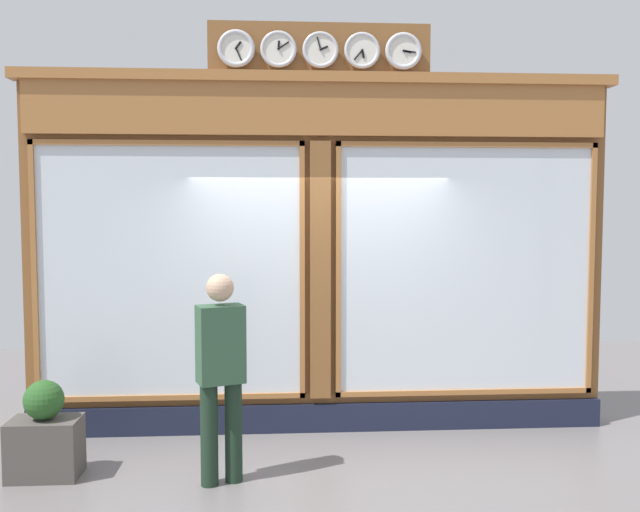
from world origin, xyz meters
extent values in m
cube|color=brown|center=(0.00, -0.15, 1.70)|extent=(5.66, 0.30, 3.40)
cube|color=#191E33|center=(0.00, 0.02, 0.14)|extent=(5.66, 0.08, 0.28)
cube|color=#A56936|center=(0.00, 0.04, 3.15)|extent=(5.55, 0.08, 0.50)
cube|color=#A56936|center=(0.00, 0.02, 3.45)|extent=(5.78, 0.20, 0.10)
cube|color=silver|center=(-1.44, 0.01, 1.60)|extent=(2.48, 0.02, 2.40)
cube|color=#A56936|center=(-1.44, 0.04, 2.82)|extent=(2.58, 0.04, 0.05)
cube|color=#A56936|center=(-1.44, 0.04, 0.37)|extent=(2.58, 0.04, 0.05)
cube|color=#A56936|center=(-2.71, 0.04, 1.60)|extent=(0.05, 0.04, 2.50)
cube|color=#A56936|center=(-0.18, 0.04, 1.60)|extent=(0.05, 0.04, 2.50)
cube|color=silver|center=(1.44, 0.01, 1.60)|extent=(2.48, 0.02, 2.40)
cube|color=#A56936|center=(1.44, 0.04, 2.82)|extent=(2.58, 0.04, 0.05)
cube|color=#A56936|center=(1.44, 0.04, 0.37)|extent=(2.58, 0.04, 0.05)
cube|color=#A56936|center=(2.71, 0.04, 1.60)|extent=(0.05, 0.04, 2.50)
cube|color=#A56936|center=(0.18, 0.04, 1.60)|extent=(0.05, 0.04, 2.50)
cube|color=brown|center=(0.00, 0.03, 1.60)|extent=(0.20, 0.10, 2.50)
cube|color=brown|center=(0.00, -0.02, 3.70)|extent=(2.13, 0.06, 0.54)
cylinder|color=white|center=(-0.79, 0.06, 3.70)|extent=(0.28, 0.02, 0.28)
torus|color=silver|center=(-0.79, 0.06, 3.70)|extent=(0.35, 0.05, 0.35)
cube|color=black|center=(-0.83, 0.07, 3.69)|extent=(0.08, 0.01, 0.03)
cube|color=black|center=(-0.85, 0.07, 3.69)|extent=(0.12, 0.01, 0.03)
sphere|color=black|center=(-0.79, 0.08, 3.70)|extent=(0.02, 0.02, 0.02)
cylinder|color=white|center=(-0.40, 0.06, 3.70)|extent=(0.28, 0.02, 0.28)
torus|color=silver|center=(-0.40, 0.06, 3.70)|extent=(0.34, 0.04, 0.34)
cube|color=black|center=(-0.40, 0.07, 3.66)|extent=(0.03, 0.01, 0.08)
cube|color=black|center=(-0.36, 0.07, 3.65)|extent=(0.09, 0.01, 0.10)
sphere|color=black|center=(-0.40, 0.08, 3.70)|extent=(0.02, 0.02, 0.02)
cylinder|color=white|center=(0.00, 0.06, 3.70)|extent=(0.28, 0.02, 0.28)
torus|color=silver|center=(0.00, 0.06, 3.70)|extent=(0.34, 0.04, 0.34)
cube|color=black|center=(-0.04, 0.07, 3.71)|extent=(0.08, 0.01, 0.05)
cube|color=black|center=(0.02, 0.07, 3.76)|extent=(0.04, 0.01, 0.12)
sphere|color=black|center=(0.00, 0.08, 3.70)|extent=(0.02, 0.02, 0.02)
cylinder|color=white|center=(0.40, 0.06, 3.70)|extent=(0.28, 0.02, 0.28)
torus|color=silver|center=(0.40, 0.06, 3.70)|extent=(0.34, 0.04, 0.34)
cube|color=black|center=(0.39, 0.07, 3.74)|extent=(0.02, 0.01, 0.08)
cube|color=black|center=(0.35, 0.07, 3.73)|extent=(0.10, 0.01, 0.08)
sphere|color=black|center=(0.40, 0.08, 3.70)|extent=(0.02, 0.02, 0.02)
cylinder|color=white|center=(0.79, 0.06, 3.70)|extent=(0.28, 0.02, 0.28)
torus|color=silver|center=(0.79, 0.06, 3.70)|extent=(0.35, 0.05, 0.35)
cube|color=black|center=(0.77, 0.07, 3.73)|extent=(0.06, 0.01, 0.07)
cube|color=black|center=(0.77, 0.07, 3.64)|extent=(0.06, 0.01, 0.11)
sphere|color=black|center=(0.79, 0.08, 3.70)|extent=(0.02, 0.02, 0.02)
cylinder|color=#1C2F21|center=(0.96, 1.26, 0.41)|extent=(0.14, 0.14, 0.82)
cylinder|color=#1C2F21|center=(0.78, 1.19, 0.41)|extent=(0.14, 0.14, 0.82)
cube|color=#33563D|center=(0.87, 1.22, 1.13)|extent=(0.41, 0.33, 0.62)
sphere|color=tan|center=(0.87, 1.22, 1.58)|extent=(0.22, 0.22, 0.22)
cube|color=#4C4742|center=(2.32, 1.01, 0.24)|extent=(0.56, 0.36, 0.48)
sphere|color=#285623|center=(2.32, 1.01, 0.65)|extent=(0.32, 0.32, 0.32)
camera|label=1|loc=(0.43, 6.58, 2.21)|focal=38.16mm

